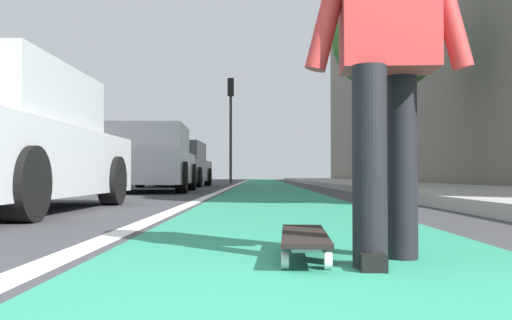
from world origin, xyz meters
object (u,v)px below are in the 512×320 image
object	(u,v)px
parked_car_far	(176,165)
street_tree_mid	(387,38)
skateboard	(304,238)
skater_person	(387,44)
traffic_light	(231,111)
parked_car_mid	(148,160)

from	to	relation	value
parked_car_far	street_tree_mid	xyz separation A→B (m)	(-4.58, -5.99, 3.12)
skateboard	skater_person	bearing A→B (deg)	-113.30
skateboard	parked_car_far	distance (m)	16.37
parked_car_far	street_tree_mid	size ratio (longest dim) A/B	0.87
parked_car_far	traffic_light	distance (m)	7.24
parked_car_far	skater_person	bearing A→B (deg)	-168.45
parked_car_far	skateboard	bearing A→B (deg)	-169.53
skater_person	street_tree_mid	xyz separation A→B (m)	(11.65, -2.67, 2.89)
street_tree_mid	parked_car_far	bearing A→B (deg)	52.61
skateboard	skater_person	xyz separation A→B (m)	(-0.15, -0.35, 0.84)
skater_person	parked_car_mid	xyz separation A→B (m)	(10.26, 3.08, -0.22)
skateboard	parked_car_far	size ratio (longest dim) A/B	0.19
skateboard	traffic_light	bearing A→B (deg)	3.79
skater_person	parked_car_mid	distance (m)	10.71
skateboard	street_tree_mid	world-z (taller)	street_tree_mid
skateboard	skater_person	world-z (taller)	skater_person
skater_person	traffic_light	world-z (taller)	traffic_light
traffic_light	parked_car_far	bearing A→B (deg)	167.46
street_tree_mid	parked_car_mid	bearing A→B (deg)	103.60
parked_car_far	traffic_light	world-z (taller)	traffic_light
parked_car_far	traffic_light	size ratio (longest dim) A/B	0.96
parked_car_mid	parked_car_far	size ratio (longest dim) A/B	0.91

